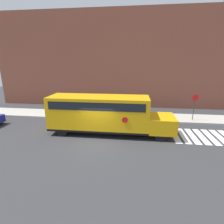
# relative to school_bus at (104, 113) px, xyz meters

# --- Properties ---
(ground_plane) EXTENTS (60.00, 60.00, 0.00)m
(ground_plane) POSITION_rel_school_bus_xyz_m (-0.30, -1.76, -1.79)
(ground_plane) COLOR #333335
(sidewalk_strip) EXTENTS (44.00, 3.00, 0.15)m
(sidewalk_strip) POSITION_rel_school_bus_xyz_m (-0.30, 4.74, -1.72)
(sidewalk_strip) COLOR #B2ADA3
(sidewalk_strip) RESTS_ON ground
(building_backdrop) EXTENTS (32.00, 4.00, 12.13)m
(building_backdrop) POSITION_rel_school_bus_xyz_m (-0.30, 11.24, 4.27)
(building_backdrop) COLOR brown
(building_backdrop) RESTS_ON ground
(crosswalk_stripes) EXTENTS (4.70, 3.20, 0.01)m
(crosswalk_stripes) POSITION_rel_school_bus_xyz_m (7.99, 0.24, -1.79)
(crosswalk_stripes) COLOR white
(crosswalk_stripes) RESTS_ON ground
(school_bus) EXTENTS (10.22, 2.57, 3.15)m
(school_bus) POSITION_rel_school_bus_xyz_m (0.00, 0.00, 0.00)
(school_bus) COLOR #EAA80F
(school_bus) RESTS_ON ground
(stop_sign) EXTENTS (0.61, 0.10, 2.78)m
(stop_sign) POSITION_rel_school_bus_xyz_m (8.41, 4.06, -0.01)
(stop_sign) COLOR #38383A
(stop_sign) RESTS_ON ground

